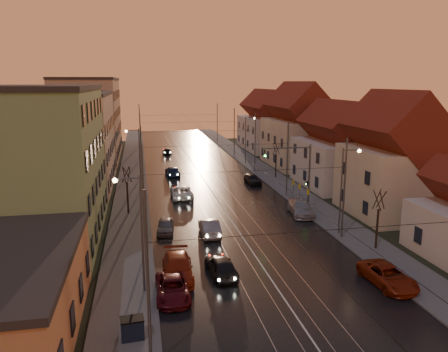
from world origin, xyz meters
TOP-DOWN VIEW (x-y plane):
  - ground at (0.00, 0.00)m, footprint 160.00×160.00m
  - road at (0.00, 40.00)m, footprint 16.00×120.00m
  - sidewalk_left at (-10.00, 40.00)m, footprint 4.00×120.00m
  - sidewalk_right at (10.00, 40.00)m, footprint 4.00×120.00m
  - tram_rail_0 at (-2.20, 40.00)m, footprint 0.06×120.00m
  - tram_rail_1 at (-0.77, 40.00)m, footprint 0.06×120.00m
  - tram_rail_2 at (0.77, 40.00)m, footprint 0.06×120.00m
  - tram_rail_3 at (2.20, 40.00)m, footprint 0.06×120.00m
  - apartment_left_1 at (-17.50, 14.00)m, footprint 10.00×18.00m
  - apartment_left_2 at (-17.50, 34.00)m, footprint 10.00×20.00m
  - apartment_left_3 at (-17.50, 58.00)m, footprint 10.00×24.00m
  - house_right_1 at (17.00, 15.00)m, footprint 8.67×10.20m
  - house_right_2 at (17.00, 28.00)m, footprint 9.18×12.24m
  - house_right_3 at (17.00, 43.00)m, footprint 9.18×14.28m
  - house_right_4 at (17.00, 61.00)m, footprint 9.18×16.32m
  - catenary_pole_l_0 at (-8.60, -6.00)m, footprint 0.16×0.16m
  - catenary_pole_l_1 at (-8.60, 9.00)m, footprint 0.16×0.16m
  - catenary_pole_r_1 at (8.60, 9.00)m, footprint 0.16×0.16m
  - catenary_pole_l_2 at (-8.60, 24.00)m, footprint 0.16×0.16m
  - catenary_pole_r_2 at (8.60, 24.00)m, footprint 0.16×0.16m
  - catenary_pole_l_3 at (-8.60, 39.00)m, footprint 0.16×0.16m
  - catenary_pole_r_3 at (8.60, 39.00)m, footprint 0.16×0.16m
  - catenary_pole_l_4 at (-8.60, 54.00)m, footprint 0.16×0.16m
  - catenary_pole_r_4 at (8.60, 54.00)m, footprint 0.16×0.16m
  - catenary_pole_l_5 at (-8.60, 72.00)m, footprint 0.16×0.16m
  - catenary_pole_r_5 at (8.60, 72.00)m, footprint 0.16×0.16m
  - street_lamp_0 at (-9.10, 2.00)m, footprint 1.75×0.32m
  - street_lamp_1 at (9.10, 10.00)m, footprint 1.75×0.32m
  - street_lamp_2 at (-9.10, 30.00)m, footprint 1.75×0.32m
  - street_lamp_3 at (9.10, 46.00)m, footprint 1.75×0.32m
  - traffic_light_mast at (7.99, 18.00)m, footprint 5.30×0.32m
  - bare_tree_0 at (-10.20, 20.00)m, footprint 1.09×1.09m
  - bare_tree_1 at (10.20, 6.00)m, footprint 1.09×1.09m
  - bare_tree_2 at (10.40, 34.00)m, footprint 1.09×1.09m
  - driving_car_0 at (-3.33, 3.60)m, footprint 2.08×4.44m
  - driving_car_1 at (-2.81, 12.15)m, footprint 1.61×4.52m
  - driving_car_2 at (-4.02, 25.64)m, footprint 2.45×5.30m
  - driving_car_3 at (-4.13, 38.41)m, footprint 2.10×4.84m
  - driving_car_4 at (-3.70, 58.24)m, footprint 1.57×3.69m
  - parked_left_1 at (-7.01, 0.97)m, footprint 2.19×4.65m
  - parked_left_2 at (-6.44, 3.81)m, footprint 2.33×5.31m
  - parked_left_3 at (-6.70, 13.63)m, footprint 1.88×3.87m
  - parked_right_0 at (7.60, -0.08)m, footprint 2.54×5.03m
  - parked_right_1 at (7.60, 16.56)m, footprint 2.85×5.55m
  - parked_right_2 at (6.20, 31.12)m, footprint 1.91×4.19m
  - dumpster at (-9.50, -3.47)m, footprint 1.26×0.90m

SIDE VIEW (x-z plane):
  - ground at x=0.00m, z-range 0.00..0.00m
  - road at x=0.00m, z-range 0.00..0.04m
  - tram_rail_0 at x=-2.20m, z-range 0.04..0.07m
  - tram_rail_1 at x=-0.77m, z-range 0.04..0.07m
  - tram_rail_2 at x=0.77m, z-range 0.04..0.07m
  - tram_rail_3 at x=2.20m, z-range 0.04..0.07m
  - sidewalk_left at x=-10.00m, z-range 0.00..0.15m
  - sidewalk_right at x=10.00m, z-range 0.00..0.15m
  - driving_car_4 at x=-3.70m, z-range 0.00..1.24m
  - parked_left_3 at x=-6.70m, z-range 0.00..1.27m
  - parked_left_1 at x=-7.01m, z-range 0.00..1.28m
  - parked_right_0 at x=7.60m, z-range 0.00..1.37m
  - driving_car_3 at x=-4.13m, z-range 0.00..1.39m
  - parked_right_2 at x=6.20m, z-range 0.00..1.39m
  - dumpster at x=-9.50m, z-range 0.15..1.25m
  - driving_car_0 at x=-3.33m, z-range 0.00..1.47m
  - driving_car_2 at x=-4.02m, z-range 0.00..1.47m
  - driving_car_1 at x=-2.81m, z-range 0.00..1.48m
  - parked_left_2 at x=-6.44m, z-range 0.00..1.52m
  - parked_right_1 at x=7.60m, z-range 0.00..1.54m
  - bare_tree_0 at x=-10.20m, z-range -0.07..5.04m
  - bare_tree_1 at x=10.20m, z-range -0.07..5.04m
  - bare_tree_2 at x=10.40m, z-range -0.07..5.04m
  - catenary_pole_l_0 at x=-8.60m, z-range 0.00..9.00m
  - catenary_pole_l_1 at x=-8.60m, z-range 0.00..9.00m
  - catenary_pole_r_1 at x=8.60m, z-range 0.00..9.00m
  - catenary_pole_l_2 at x=-8.60m, z-range 0.00..9.00m
  - catenary_pole_r_2 at x=8.60m, z-range 0.00..9.00m
  - catenary_pole_l_3 at x=-8.60m, z-range 0.00..9.00m
  - catenary_pole_r_3 at x=8.60m, z-range 0.00..9.00m
  - catenary_pole_l_4 at x=-8.60m, z-range 0.00..9.00m
  - catenary_pole_r_4 at x=8.60m, z-range 0.00..9.00m
  - catenary_pole_l_5 at x=-8.60m, z-range 0.00..9.00m
  - catenary_pole_r_5 at x=8.60m, z-range 0.00..9.00m
  - traffic_light_mast at x=7.99m, z-range 1.00..8.20m
  - house_right_2 at x=17.00m, z-range 0.04..9.24m
  - street_lamp_0 at x=-9.10m, z-range 0.89..8.89m
  - street_lamp_1 at x=9.10m, z-range 0.89..8.89m
  - street_lamp_2 at x=-9.10m, z-range 0.89..8.89m
  - street_lamp_3 at x=9.10m, z-range 0.89..8.89m
  - house_right_4 at x=17.00m, z-range 0.05..10.05m
  - house_right_1 at x=17.00m, z-range 0.05..10.85m
  - house_right_3 at x=17.00m, z-range 0.05..11.55m
  - apartment_left_2 at x=-17.50m, z-range 0.00..12.00m
  - apartment_left_1 at x=-17.50m, z-range 0.00..13.00m
  - apartment_left_3 at x=-17.50m, z-range 0.00..14.00m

